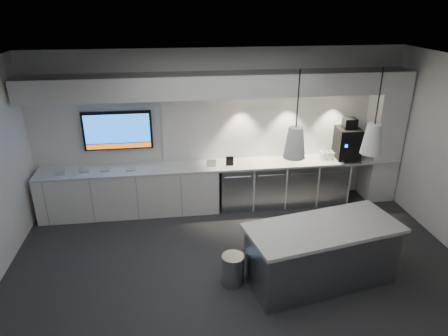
{
  "coord_description": "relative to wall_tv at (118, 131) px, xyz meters",
  "views": [
    {
      "loc": [
        -0.9,
        -4.75,
        3.79
      ],
      "look_at": [
        -0.11,
        1.1,
        1.28
      ],
      "focal_mm": 32.0,
      "sensor_mm": 36.0,
      "label": 1
    }
  ],
  "objects": [
    {
      "name": "floor",
      "position": [
        1.9,
        -2.45,
        -1.56
      ],
      "size": [
        7.0,
        7.0,
        0.0
      ],
      "primitive_type": "plane",
      "color": "#2B2B2D",
      "rests_on": "ground"
    },
    {
      "name": "ceiling",
      "position": [
        1.9,
        -2.45,
        1.44
      ],
      "size": [
        7.0,
        7.0,
        0.0
      ],
      "primitive_type": "plane",
      "rotation": [
        3.14,
        0.0,
        0.0
      ],
      "color": "black",
      "rests_on": "wall_back"
    },
    {
      "name": "wall_back",
      "position": [
        1.9,
        0.05,
        -0.06
      ],
      "size": [
        7.0,
        0.0,
        7.0
      ],
      "primitive_type": "plane",
      "rotation": [
        1.57,
        0.0,
        0.0
      ],
      "color": "white",
      "rests_on": "floor"
    },
    {
      "name": "wall_front",
      "position": [
        1.9,
        -4.95,
        -0.06
      ],
      "size": [
        7.0,
        0.0,
        7.0
      ],
      "primitive_type": "plane",
      "rotation": [
        -1.57,
        0.0,
        0.0
      ],
      "color": "white",
      "rests_on": "floor"
    },
    {
      "name": "back_counter",
      "position": [
        1.9,
        -0.27,
        -0.68
      ],
      "size": [
        6.8,
        0.65,
        0.04
      ],
      "primitive_type": "cube",
      "color": "silver",
      "rests_on": "left_base_cabinets"
    },
    {
      "name": "left_base_cabinets",
      "position": [
        0.15,
        -0.27,
        -1.13
      ],
      "size": [
        3.3,
        0.63,
        0.86
      ],
      "primitive_type": "cube",
      "color": "white",
      "rests_on": "floor"
    },
    {
      "name": "fridge_unit_a",
      "position": [
        2.15,
        -0.27,
        -1.13
      ],
      "size": [
        0.6,
        0.61,
        0.85
      ],
      "primitive_type": "cube",
      "color": "#93959B",
      "rests_on": "floor"
    },
    {
      "name": "fridge_unit_b",
      "position": [
        2.78,
        -0.27,
        -1.13
      ],
      "size": [
        0.6,
        0.61,
        0.85
      ],
      "primitive_type": "cube",
      "color": "#93959B",
      "rests_on": "floor"
    },
    {
      "name": "fridge_unit_c",
      "position": [
        3.41,
        -0.27,
        -1.13
      ],
      "size": [
        0.6,
        0.61,
        0.85
      ],
      "primitive_type": "cube",
      "color": "#93959B",
      "rests_on": "floor"
    },
    {
      "name": "fridge_unit_d",
      "position": [
        4.04,
        -0.27,
        -1.13
      ],
      "size": [
        0.6,
        0.61,
        0.85
      ],
      "primitive_type": "cube",
      "color": "#93959B",
      "rests_on": "floor"
    },
    {
      "name": "backsplash",
      "position": [
        3.1,
        0.03,
        -0.01
      ],
      "size": [
        4.6,
        0.03,
        1.3
      ],
      "primitive_type": "cube",
      "color": "white",
      "rests_on": "wall_back"
    },
    {
      "name": "soffit",
      "position": [
        1.9,
        -0.25,
        0.84
      ],
      "size": [
        6.9,
        0.6,
        0.4
      ],
      "primitive_type": "cube",
      "color": "white",
      "rests_on": "wall_back"
    },
    {
      "name": "column",
      "position": [
        5.1,
        -0.25,
        -0.26
      ],
      "size": [
        0.55,
        0.55,
        2.6
      ],
      "primitive_type": "cube",
      "color": "white",
      "rests_on": "floor"
    },
    {
      "name": "wall_tv",
      "position": [
        0.0,
        0.0,
        0.0
      ],
      "size": [
        1.25,
        0.07,
        0.72
      ],
      "color": "black",
      "rests_on": "wall_back"
    },
    {
      "name": "island",
      "position": [
        3.0,
        -2.7,
        -1.1
      ],
      "size": [
        2.28,
        1.32,
        0.91
      ],
      "rotation": [
        0.0,
        0.0,
        0.2
      ],
      "color": "#93959B",
      "rests_on": "floor"
    },
    {
      "name": "bin",
      "position": [
        1.75,
        -2.59,
        -1.33
      ],
      "size": [
        0.38,
        0.38,
        0.45
      ],
      "primitive_type": "cylinder",
      "rotation": [
        0.0,
        0.0,
        0.21
      ],
      "color": "#93959B",
      "rests_on": "floor"
    },
    {
      "name": "coffee_machine",
      "position": [
        4.37,
        -0.25,
        -0.33
      ],
      "size": [
        0.48,
        0.64,
        0.79
      ],
      "rotation": [
        0.0,
        0.0,
        -0.09
      ],
      "color": "black",
      "rests_on": "back_counter"
    },
    {
      "name": "sign_black",
      "position": [
        2.03,
        -0.35,
        -0.57
      ],
      "size": [
        0.14,
        0.03,
        0.18
      ],
      "primitive_type": "cube",
      "rotation": [
        0.0,
        0.0,
        -0.07
      ],
      "color": "black",
      "rests_on": "back_counter"
    },
    {
      "name": "sign_white",
      "position": [
        1.69,
        -0.36,
        -0.59
      ],
      "size": [
        0.18,
        0.02,
        0.14
      ],
      "primitive_type": "cube",
      "rotation": [
        0.0,
        0.0,
        0.01
      ],
      "color": "silver",
      "rests_on": "back_counter"
    },
    {
      "name": "cup_cluster",
      "position": [
        3.96,
        -0.28,
        -0.59
      ],
      "size": [
        0.27,
        0.17,
        0.15
      ],
      "primitive_type": null,
      "color": "white",
      "rests_on": "back_counter"
    },
    {
      "name": "tray_a",
      "position": [
        -1.03,
        -0.34,
        -0.65
      ],
      "size": [
        0.18,
        0.18,
        0.02
      ],
      "primitive_type": "cube",
      "rotation": [
        0.0,
        0.0,
        0.16
      ],
      "color": "#B3B3B3",
      "rests_on": "back_counter"
    },
    {
      "name": "tray_b",
      "position": [
        -0.63,
        -0.28,
        -0.65
      ],
      "size": [
        0.18,
        0.18,
        0.02
      ],
      "primitive_type": "cube",
      "rotation": [
        0.0,
        0.0,
        0.11
      ],
      "color": "#B3B3B3",
      "rests_on": "back_counter"
    },
    {
      "name": "tray_c",
      "position": [
        -0.26,
        -0.28,
        -0.65
      ],
      "size": [
        0.16,
        0.16,
        0.02
      ],
      "primitive_type": "cube",
      "rotation": [
        0.0,
        0.0,
        -0.01
      ],
      "color": "#B3B3B3",
      "rests_on": "back_counter"
    },
    {
      "name": "tray_d",
      "position": [
        0.2,
        -0.32,
        -0.65
      ],
      "size": [
        0.19,
        0.19,
        0.02
      ],
      "primitive_type": "cube",
      "rotation": [
        0.0,
        0.0,
        0.23
      ],
      "color": "#B3B3B3",
      "rests_on": "back_counter"
    },
    {
      "name": "pendant_left",
      "position": [
        2.49,
        -2.7,
        0.59
      ],
      "size": [
        0.27,
        0.27,
        1.09
      ],
      "color": "white",
      "rests_on": "ceiling"
    },
    {
      "name": "pendant_right",
      "position": [
        3.51,
        -2.7,
        0.59
      ],
      "size": [
        0.27,
        0.27,
        1.09
      ],
      "color": "white",
      "rests_on": "ceiling"
    }
  ]
}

